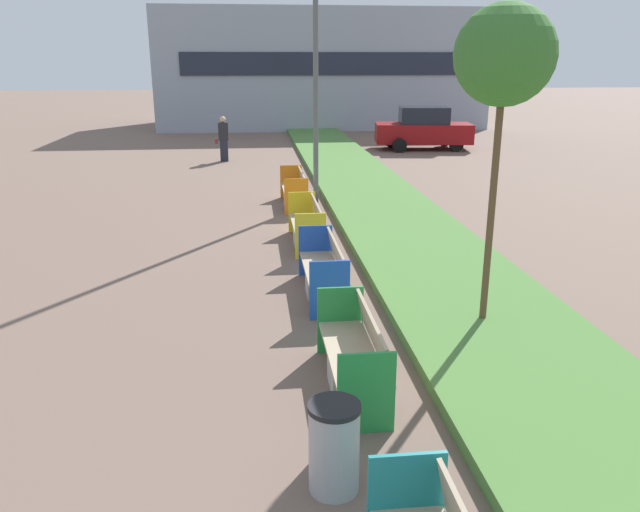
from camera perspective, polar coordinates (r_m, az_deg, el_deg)
The scene contains 11 objects.
planter_grass_strip at distance 12.31m, azimuth 10.15°, elevation -0.43°, with size 2.80×120.00×0.18m.
building_backdrop at distance 39.26m, azimuth -0.13°, elevation 16.72°, with size 18.65×8.01×6.60m.
bench_green_frame at distance 7.62m, azimuth 3.17°, elevation -9.47°, with size 0.65×2.00×0.94m.
bench_blue_frame at distance 10.52m, azimuth 0.38°, elevation -1.66°, with size 0.65×2.14×0.94m.
bench_yellow_frame at distance 13.43m, azimuth -1.14°, elevation 2.59°, with size 0.65×2.13×0.94m.
bench_orange_frame at distance 17.13m, azimuth -2.30°, elevation 5.85°, with size 0.65×2.15×0.94m.
litter_bin at distance 5.95m, azimuth 1.29°, elevation -17.07°, with size 0.49×0.49×0.88m.
street_lamp_post at distance 17.20m, azimuth -0.41°, elevation 20.50°, with size 0.24×0.44×8.67m.
sapling_tree_near at distance 8.87m, azimuth 16.52°, elevation 17.01°, with size 1.33×1.33×4.55m.
pedestrian_walking at distance 25.07m, azimuth -8.82°, elevation 10.56°, with size 0.53×0.24×1.74m.
parked_car_distant at distance 28.59m, azimuth 9.43°, elevation 11.42°, with size 4.40×2.31×1.86m.
Camera 1 is at (-0.22, 0.78, 3.82)m, focal length 35.00 mm.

